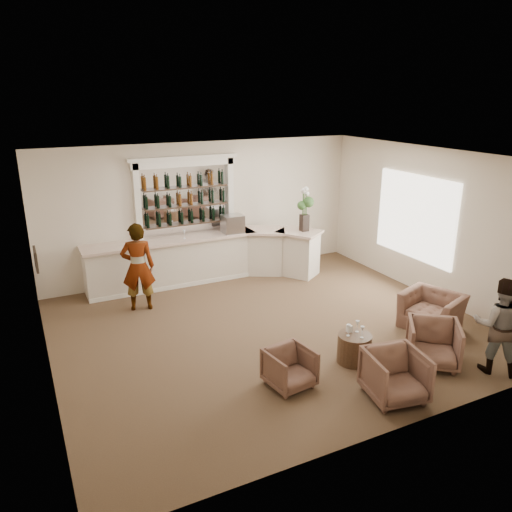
{
  "coord_description": "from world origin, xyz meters",
  "views": [
    {
      "loc": [
        -4.15,
        -7.82,
        4.4
      ],
      "look_at": [
        0.13,
        0.9,
        1.2
      ],
      "focal_mm": 35.0,
      "sensor_mm": 36.0,
      "label": 1
    }
  ],
  "objects_px": {
    "armchair_right": "(433,344)",
    "cocktail_table": "(354,348)",
    "bar_counter": "(207,258)",
    "espresso_machine": "(233,224)",
    "armchair_left": "(290,368)",
    "armchair_center": "(395,376)",
    "armchair_far": "(432,310)",
    "sommelier": "(138,267)",
    "guest": "(499,325)",
    "flower_vase": "(305,206)"
  },
  "relations": [
    {
      "from": "sommelier",
      "to": "armchair_left",
      "type": "xyz_separation_m",
      "value": [
        1.38,
        -3.97,
        -0.63
      ]
    },
    {
      "from": "armchair_center",
      "to": "armchair_far",
      "type": "height_order",
      "value": "armchair_center"
    },
    {
      "from": "armchair_right",
      "to": "espresso_machine",
      "type": "relative_size",
      "value": 1.7
    },
    {
      "from": "armchair_center",
      "to": "espresso_machine",
      "type": "xyz_separation_m",
      "value": [
        -0.06,
        5.87,
        0.98
      ]
    },
    {
      "from": "guest",
      "to": "armchair_left",
      "type": "distance_m",
      "value": 3.47
    },
    {
      "from": "sommelier",
      "to": "guest",
      "type": "relative_size",
      "value": 1.15
    },
    {
      "from": "armchair_left",
      "to": "armchair_right",
      "type": "height_order",
      "value": "armchair_right"
    },
    {
      "from": "bar_counter",
      "to": "armchair_far",
      "type": "relative_size",
      "value": 5.35
    },
    {
      "from": "cocktail_table",
      "to": "armchair_far",
      "type": "relative_size",
      "value": 0.54
    },
    {
      "from": "bar_counter",
      "to": "flower_vase",
      "type": "xyz_separation_m",
      "value": [
        2.33,
        -0.65,
        1.18
      ]
    },
    {
      "from": "cocktail_table",
      "to": "armchair_left",
      "type": "xyz_separation_m",
      "value": [
        -1.36,
        -0.17,
        0.06
      ]
    },
    {
      "from": "armchair_right",
      "to": "espresso_machine",
      "type": "height_order",
      "value": "espresso_machine"
    },
    {
      "from": "cocktail_table",
      "to": "armchair_right",
      "type": "relative_size",
      "value": 0.69
    },
    {
      "from": "flower_vase",
      "to": "espresso_machine",
      "type": "bearing_deg",
      "value": 159.07
    },
    {
      "from": "armchair_center",
      "to": "armchair_far",
      "type": "xyz_separation_m",
      "value": [
        2.28,
        1.57,
        -0.03
      ]
    },
    {
      "from": "cocktail_table",
      "to": "espresso_machine",
      "type": "xyz_separation_m",
      "value": [
        -0.18,
        4.73,
        1.11
      ]
    },
    {
      "from": "bar_counter",
      "to": "espresso_machine",
      "type": "xyz_separation_m",
      "value": [
        0.68,
        -0.02,
        0.78
      ]
    },
    {
      "from": "guest",
      "to": "armchair_right",
      "type": "distance_m",
      "value": 1.06
    },
    {
      "from": "armchair_center",
      "to": "flower_vase",
      "type": "bearing_deg",
      "value": 83.64
    },
    {
      "from": "cocktail_table",
      "to": "guest",
      "type": "xyz_separation_m",
      "value": [
        1.9,
        -1.25,
        0.57
      ]
    },
    {
      "from": "armchair_right",
      "to": "bar_counter",
      "type": "bearing_deg",
      "value": 148.18
    },
    {
      "from": "guest",
      "to": "armchair_right",
      "type": "xyz_separation_m",
      "value": [
        -0.76,
        0.6,
        -0.43
      ]
    },
    {
      "from": "guest",
      "to": "espresso_machine",
      "type": "relative_size",
      "value": 3.31
    },
    {
      "from": "sommelier",
      "to": "bar_counter",
      "type": "bearing_deg",
      "value": -139.79
    },
    {
      "from": "guest",
      "to": "armchair_center",
      "type": "distance_m",
      "value": 2.06
    },
    {
      "from": "armchair_left",
      "to": "espresso_machine",
      "type": "height_order",
      "value": "espresso_machine"
    },
    {
      "from": "armchair_center",
      "to": "espresso_machine",
      "type": "bearing_deg",
      "value": 101.1
    },
    {
      "from": "guest",
      "to": "armchair_left",
      "type": "bearing_deg",
      "value": 28.58
    },
    {
      "from": "bar_counter",
      "to": "flower_vase",
      "type": "relative_size",
      "value": 5.23
    },
    {
      "from": "cocktail_table",
      "to": "armchair_center",
      "type": "xyz_separation_m",
      "value": [
        -0.11,
        -1.15,
        0.13
      ]
    },
    {
      "from": "armchair_center",
      "to": "armchair_right",
      "type": "height_order",
      "value": "armchair_right"
    },
    {
      "from": "armchair_left",
      "to": "armchair_far",
      "type": "relative_size",
      "value": 0.65
    },
    {
      "from": "sommelier",
      "to": "armchair_far",
      "type": "bearing_deg",
      "value": 158.85
    },
    {
      "from": "armchair_far",
      "to": "espresso_machine",
      "type": "bearing_deg",
      "value": -171.91
    },
    {
      "from": "armchair_left",
      "to": "flower_vase",
      "type": "distance_m",
      "value": 5.32
    },
    {
      "from": "cocktail_table",
      "to": "armchair_center",
      "type": "distance_m",
      "value": 1.16
    },
    {
      "from": "bar_counter",
      "to": "armchair_left",
      "type": "bearing_deg",
      "value": -95.87
    },
    {
      "from": "armchair_right",
      "to": "cocktail_table",
      "type": "bearing_deg",
      "value": -171.79
    },
    {
      "from": "espresso_machine",
      "to": "bar_counter",
      "type": "bearing_deg",
      "value": 179.2
    },
    {
      "from": "armchair_center",
      "to": "espresso_machine",
      "type": "distance_m",
      "value": 5.95
    },
    {
      "from": "flower_vase",
      "to": "bar_counter",
      "type": "bearing_deg",
      "value": 164.35
    },
    {
      "from": "armchair_far",
      "to": "flower_vase",
      "type": "height_order",
      "value": "flower_vase"
    },
    {
      "from": "armchair_center",
      "to": "espresso_machine",
      "type": "height_order",
      "value": "espresso_machine"
    },
    {
      "from": "armchair_far",
      "to": "bar_counter",
      "type": "bearing_deg",
      "value": -165.54
    },
    {
      "from": "bar_counter",
      "to": "armchair_far",
      "type": "height_order",
      "value": "bar_counter"
    },
    {
      "from": "guest",
      "to": "armchair_far",
      "type": "distance_m",
      "value": 1.75
    },
    {
      "from": "armchair_far",
      "to": "guest",
      "type": "bearing_deg",
      "value": -29.61
    },
    {
      "from": "bar_counter",
      "to": "armchair_far",
      "type": "xyz_separation_m",
      "value": [
        3.02,
        -4.33,
        -0.23
      ]
    },
    {
      "from": "cocktail_table",
      "to": "armchair_right",
      "type": "xyz_separation_m",
      "value": [
        1.14,
        -0.65,
        0.13
      ]
    },
    {
      "from": "bar_counter",
      "to": "guest",
      "type": "xyz_separation_m",
      "value": [
        2.76,
        -6.0,
        0.24
      ]
    }
  ]
}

